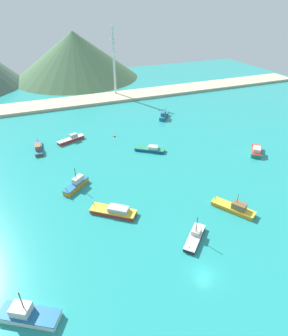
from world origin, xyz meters
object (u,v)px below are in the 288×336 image
object	(u,v)px
fishing_boat_1	(71,139)
fishing_boat_9	(234,208)
fishing_boat_10	(28,314)
fishing_boat_0	(150,149)
fishing_boat_8	(256,151)
fishing_boat_7	(38,148)
fishing_boat_5	(77,184)
fishing_boat_4	(115,211)
radio_tower	(114,62)
fishing_boat_3	(195,237)
fishing_boat_11	(164,115)
buoy_0	(115,136)

from	to	relation	value
fishing_boat_1	fishing_boat_9	xyz separation A→B (m)	(29.21, -52.68, 0.06)
fishing_boat_9	fishing_boat_10	size ratio (longest dim) A/B	1.03
fishing_boat_0	fishing_boat_8	size ratio (longest dim) A/B	1.20
fishing_boat_7	fishing_boat_10	bearing A→B (deg)	-96.15
fishing_boat_5	fishing_boat_1	bearing A→B (deg)	82.82
fishing_boat_4	radio_tower	size ratio (longest dim) A/B	0.33
fishing_boat_1	fishing_boat_4	distance (m)	43.10
fishing_boat_5	fishing_boat_7	size ratio (longest dim) A/B	0.75
fishing_boat_7	fishing_boat_10	world-z (taller)	fishing_boat_10
fishing_boat_7	fishing_boat_10	distance (m)	59.76
fishing_boat_3	fishing_boat_9	size ratio (longest dim) A/B	0.77
fishing_boat_11	fishing_boat_3	bearing A→B (deg)	-110.09
fishing_boat_5	fishing_boat_11	distance (m)	56.65
fishing_boat_0	fishing_boat_9	world-z (taller)	fishing_boat_9
fishing_boat_9	fishing_boat_11	size ratio (longest dim) A/B	1.27
radio_tower	fishing_boat_0	bearing A→B (deg)	-96.89
fishing_boat_0	buoy_0	distance (m)	16.72
fishing_boat_1	fishing_boat_4	world-z (taller)	fishing_boat_1
fishing_boat_9	fishing_boat_0	bearing A→B (deg)	100.36
fishing_boat_0	fishing_boat_11	world-z (taller)	fishing_boat_11
fishing_boat_3	buoy_0	distance (m)	55.04
fishing_boat_0	fishing_boat_1	xyz separation A→B (m)	(-22.71, 17.11, 0.14)
fishing_boat_3	buoy_0	size ratio (longest dim) A/B	10.58
fishing_boat_1	fishing_boat_10	xyz separation A→B (m)	(-17.67, -62.31, 0.13)
fishing_boat_9	radio_tower	world-z (taller)	radio_tower
fishing_boat_0	fishing_boat_3	distance (m)	40.79
fishing_boat_1	buoy_0	bearing A→B (deg)	-8.57
buoy_0	fishing_boat_4	bearing A→B (deg)	-107.05
fishing_boat_8	buoy_0	bearing A→B (deg)	142.85
fishing_boat_5	fishing_boat_7	xyz separation A→B (m)	(-7.61, 26.13, -0.17)
fishing_boat_8	fishing_boat_9	world-z (taller)	fishing_boat_9
fishing_boat_3	fishing_boat_8	bearing A→B (deg)	34.05
fishing_boat_3	fishing_boat_5	size ratio (longest dim) A/B	1.00
fishing_boat_5	buoy_0	world-z (taller)	fishing_boat_5
fishing_boat_4	fishing_boat_7	distance (m)	42.44
fishing_boat_10	fishing_boat_11	world-z (taller)	fishing_boat_10
fishing_boat_0	buoy_0	xyz separation A→B (m)	(-7.68, 14.84, -0.53)
fishing_boat_8	radio_tower	world-z (taller)	radio_tower
fishing_boat_0	fishing_boat_9	distance (m)	36.16
fishing_boat_7	buoy_0	xyz separation A→B (m)	(26.30, 0.63, -0.75)
fishing_boat_9	buoy_0	bearing A→B (deg)	105.71
fishing_boat_8	fishing_boat_0	bearing A→B (deg)	154.98
fishing_boat_0	fishing_boat_7	size ratio (longest dim) A/B	0.92
fishing_boat_9	fishing_boat_10	bearing A→B (deg)	-168.40
fishing_boat_8	buoy_0	size ratio (longest dim) A/B	10.69
fishing_boat_1	fishing_boat_9	distance (m)	60.24
fishing_boat_3	buoy_0	world-z (taller)	fishing_boat_3
fishing_boat_7	radio_tower	xyz separation A→B (m)	(41.47, 47.84, 15.56)
buoy_0	fishing_boat_5	bearing A→B (deg)	-124.93
fishing_boat_1	fishing_boat_11	bearing A→B (deg)	11.06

